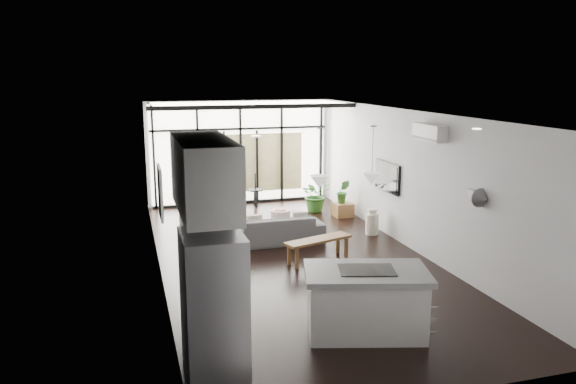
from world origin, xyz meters
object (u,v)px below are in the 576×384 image
console_bench (318,250)px  fridge (214,308)px  pouf (280,218)px  island (366,302)px  milk_can (372,222)px  sofa (276,225)px  tv (387,177)px

console_bench → fridge: bearing=-142.9°
pouf → island: bearing=-93.6°
island → fridge: 2.29m
pouf → milk_can: (1.77, -1.27, 0.10)m
pouf → console_bench: bearing=-89.6°
island → pouf: 5.72m
island → console_bench: bearing=98.3°
island → console_bench: (0.38, 3.05, -0.23)m
island → console_bench: size_ratio=1.21×
fridge → console_bench: fridge is taller
island → milk_can: size_ratio=2.88×
fridge → milk_can: bearing=49.5°
console_bench → pouf: console_bench is taller
island → pouf: island is taller
fridge → milk_can: 6.64m
fridge → console_bench: 4.50m
sofa → milk_can: bearing=179.9°
console_bench → tv: tv is taller
milk_can → pouf: bearing=144.3°
sofa → console_bench: bearing=108.6°
milk_can → fridge: bearing=-130.5°
console_bench → milk_can: size_ratio=2.39×
sofa → pouf: size_ratio=4.25×
fridge → sofa: bearing=67.6°
sofa → milk_can: (2.22, 0.01, -0.10)m
console_bench → island: bearing=-115.1°
fridge → island: bearing=15.6°
pouf → tv: size_ratio=0.43×
pouf → sofa: bearing=-109.5°
fridge → console_bench: size_ratio=1.28×
milk_can → tv: (0.28, -0.09, 1.01)m
tv → island: bearing=-119.0°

